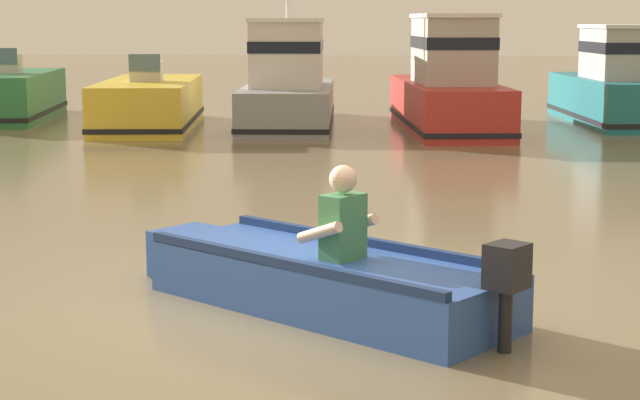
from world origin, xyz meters
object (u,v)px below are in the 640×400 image
object	(u,v)px
rowboat_with_person	(322,278)
moored_boat_teal	(620,87)
moored_boat_yellow	(150,105)
moored_boat_green	(12,97)
moored_boat_grey	(288,87)
moored_boat_red	(449,88)

from	to	relation	value
rowboat_with_person	moored_boat_teal	world-z (taller)	moored_boat_teal
moored_boat_yellow	moored_boat_teal	world-z (taller)	moored_boat_teal
moored_boat_green	moored_boat_yellow	world-z (taller)	moored_boat_green
moored_boat_grey	moored_boat_teal	world-z (taller)	moored_boat_grey
rowboat_with_person	moored_boat_yellow	world-z (taller)	moored_boat_yellow
moored_boat_red	moored_boat_teal	size ratio (longest dim) A/B	1.15
rowboat_with_person	moored_boat_teal	distance (m)	16.70
rowboat_with_person	moored_boat_green	xyz separation A→B (m)	(-8.14, 15.83, 0.27)
moored_boat_green	moored_boat_yellow	size ratio (longest dim) A/B	0.91
moored_boat_green	moored_boat_red	world-z (taller)	moored_boat_red
moored_boat_green	moored_boat_red	bearing A→B (deg)	-10.10
rowboat_with_person	moored_boat_teal	bearing A→B (deg)	69.74
moored_boat_teal	moored_boat_grey	bearing A→B (deg)	-172.33
moored_boat_green	moored_boat_yellow	xyz separation A→B (m)	(3.60, -1.61, -0.04)
moored_boat_green	moored_boat_grey	size ratio (longest dim) A/B	0.84
moored_boat_yellow	rowboat_with_person	bearing A→B (deg)	-72.26
moored_boat_grey	moored_boat_red	distance (m)	3.50
rowboat_with_person	moored_boat_teal	size ratio (longest dim) A/B	0.60
moored_boat_green	moored_boat_red	distance (m)	10.17
rowboat_with_person	moored_boat_yellow	size ratio (longest dim) A/B	0.59
rowboat_with_person	moored_boat_grey	xyz separation A→B (m)	(-1.58, 14.66, 0.61)
rowboat_with_person	moored_boat_green	world-z (taller)	moored_boat_green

